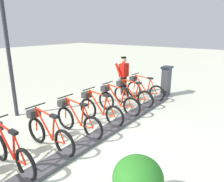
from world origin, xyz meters
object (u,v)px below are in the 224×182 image
Objects in this scene: bike_docked_1 at (131,94)px; lamp_post at (6,34)px; bike_docked_2 at (117,101)px; bike_docked_3 at (99,109)px; worker_near_rack at (124,75)px; bike_docked_5 at (48,132)px; payment_kiosk at (166,81)px; bike_docked_0 at (143,89)px; bike_docked_4 at (76,119)px; bike_docked_6 at (9,150)px.

lamp_post reaches higher than bike_docked_1.
bike_docked_3 is at bearing 90.00° from bike_docked_2.
worker_near_rack is at bearing -62.58° from bike_docked_2.
bike_docked_1 is 3.76m from bike_docked_5.
payment_kiosk is 5.67m from bike_docked_5.
worker_near_rack is at bearing 1.56° from bike_docked_0.
bike_docked_2 is at bearing 90.00° from bike_docked_1.
payment_kiosk is 0.74× the size of bike_docked_3.
payment_kiosk reaches higher than bike_docked_0.
bike_docked_1 is at bearing -90.00° from bike_docked_3.
payment_kiosk is at bearing -95.80° from bike_docked_5.
bike_docked_2 is 0.94m from bike_docked_3.
bike_docked_2 is at bearing -90.00° from bike_docked_3.
bike_docked_4 is (0.00, 3.76, 0.00)m from bike_docked_0.
bike_docked_1 is (0.00, 0.94, 0.00)m from bike_docked_0.
bike_docked_0 and bike_docked_1 have the same top height.
bike_docked_6 is at bearing 85.03° from payment_kiosk.
bike_docked_0 is (0.57, 0.93, -0.24)m from payment_kiosk.
bike_docked_2 is 1.00× the size of bike_docked_6.
lamp_post is (2.53, 4.07, 2.19)m from bike_docked_0.
bike_docked_3 is at bearing -153.81° from lamp_post.
payment_kiosk is at bearing -98.66° from bike_docked_3.
bike_docked_2 and bike_docked_5 have the same top height.
bike_docked_1 is 2.82m from bike_docked_4.
bike_docked_2 is 0.43× the size of lamp_post.
bike_docked_5 is at bearing 90.00° from bike_docked_1.
bike_docked_0 is 1.08m from worker_near_rack.
lamp_post is at bearing 58.11° from bike_docked_0.
bike_docked_1 is at bearing 136.47° from worker_near_rack.
bike_docked_3 is 2.99m from worker_near_rack.
lamp_post is at bearing 26.19° from bike_docked_3.
bike_docked_1 is 1.04× the size of worker_near_rack.
bike_docked_0 is 0.94m from bike_docked_1.
bike_docked_6 is at bearing 90.00° from bike_docked_2.
bike_docked_3 is at bearing -90.00° from bike_docked_6.
payment_kiosk is 3.80m from bike_docked_3.
bike_docked_5 is (0.00, 3.76, 0.00)m from bike_docked_1.
bike_docked_5 is (0.00, 1.88, 0.00)m from bike_docked_3.
payment_kiosk reaches higher than bike_docked_5.
bike_docked_0 is 1.88m from bike_docked_2.
payment_kiosk is 1.82m from worker_near_rack.
bike_docked_5 is at bearing 90.00° from bike_docked_4.
lamp_post is (1.57, 4.04, 1.71)m from worker_near_rack.
worker_near_rack reaches higher than bike_docked_4.
bike_docked_0 is at bearing -90.00° from bike_docked_1.
bike_docked_5 is (0.00, 4.70, 0.00)m from bike_docked_0.
bike_docked_6 is at bearing 90.00° from bike_docked_5.
bike_docked_4 is at bearing -90.00° from bike_docked_5.
bike_docked_4 is 0.43× the size of lamp_post.
bike_docked_1 is at bearing 90.00° from bike_docked_0.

